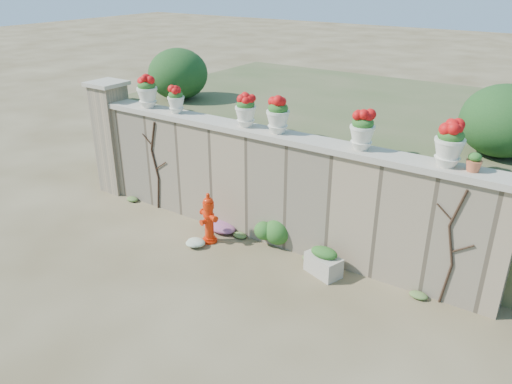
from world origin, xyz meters
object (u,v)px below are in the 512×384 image
Objects in this scene: planter_box at (324,262)px; terracotta_pot at (474,163)px; urn_pot_0 at (147,92)px; fire_hydrant at (209,218)px.

terracotta_pot reaches higher than planter_box.
planter_box is 2.81m from terracotta_pot.
terracotta_pot is (6.23, 0.00, -0.20)m from urn_pot_0.
fire_hydrant is at bearing -155.51° from planter_box.
urn_pot_0 is 2.47× the size of terracotta_pot.
fire_hydrant reaches higher than planter_box.
planter_box is at bearing -164.88° from terracotta_pot.
planter_box is 2.59× the size of terracotta_pot.
planter_box is 4.87m from urn_pot_0.
urn_pot_0 is (-4.32, 0.52, 2.19)m from planter_box.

